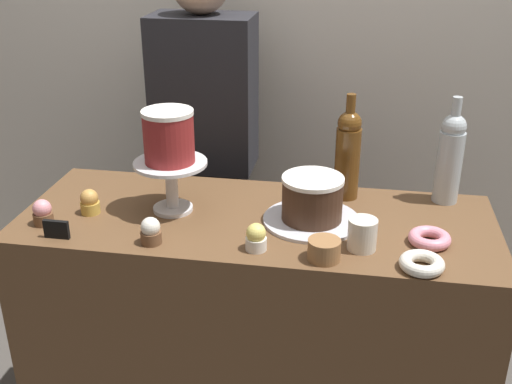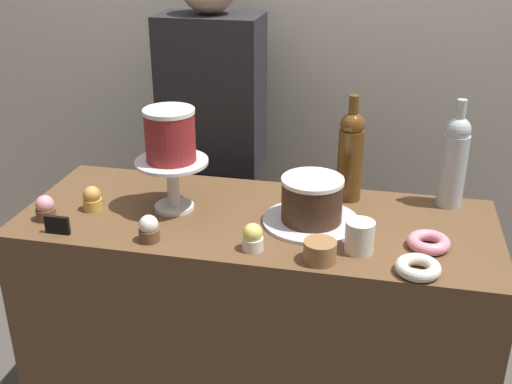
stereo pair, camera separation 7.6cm
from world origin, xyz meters
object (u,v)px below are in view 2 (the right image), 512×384
chocolate_round_cake (312,199)px  cupcake_caramel (92,199)px  wine_bottle_clear (454,160)px  cookie_stack (320,251)px  cupcake_strawberry (45,208)px  donut_sugar (418,268)px  donut_pink (429,242)px  barista_figure (214,166)px  cupcake_lemon (253,238)px  coffee_cup_ceramic (360,237)px  cupcake_vanilla (149,229)px  wine_bottle_amber (351,154)px  white_layer_cake (170,135)px  cake_stand_pedestal (173,176)px  price_sign_chalkboard (57,225)px

chocolate_round_cake → cupcake_caramel: bearing=-175.3°
wine_bottle_clear → cookie_stack: wine_bottle_clear is taller
cupcake_strawberry → donut_sugar: bearing=-4.0°
donut_pink → barista_figure: barista_figure is taller
cupcake_strawberry → donut_pink: size_ratio=0.66×
wine_bottle_clear → cupcake_strawberry: bearing=-162.8°
cupcake_caramel → cookie_stack: cupcake_caramel is taller
barista_figure → wine_bottle_clear: bearing=-21.3°
cupcake_caramel → cookie_stack: (0.69, -0.15, -0.01)m
cupcake_lemon → cupcake_strawberry: size_ratio=1.00×
coffee_cup_ceramic → barista_figure: 0.89m
cupcake_vanilla → barista_figure: barista_figure is taller
wine_bottle_amber → cupcake_strawberry: (-0.83, -0.33, -0.11)m
cupcake_strawberry → donut_sugar: (1.03, -0.07, -0.02)m
chocolate_round_cake → barista_figure: 0.70m
wine_bottle_amber → wine_bottle_clear: 0.30m
chocolate_round_cake → donut_sugar: size_ratio=1.55×
white_layer_cake → cookie_stack: 0.54m
cupcake_lemon → donut_sugar: bearing=-4.0°
wine_bottle_amber → donut_sugar: 0.47m
cake_stand_pedestal → barista_figure: barista_figure is taller
white_layer_cake → coffee_cup_ceramic: white_layer_cake is taller
wine_bottle_clear → cake_stand_pedestal: bearing=-165.7°
coffee_cup_ceramic → chocolate_round_cake: bearing=136.8°
cake_stand_pedestal → coffee_cup_ceramic: 0.57m
cupcake_vanilla → cookie_stack: bearing=-1.1°
chocolate_round_cake → cupcake_lemon: chocolate_round_cake is taller
cupcake_lemon → coffee_cup_ceramic: bearing=10.4°
chocolate_round_cake → cupcake_vanilla: chocolate_round_cake is taller
wine_bottle_amber → price_sign_chalkboard: bearing=-152.1°
cake_stand_pedestal → cupcake_lemon: bearing=-34.0°
donut_pink → coffee_cup_ceramic: bearing=-162.3°
cake_stand_pedestal → chocolate_round_cake: size_ratio=1.22×
cupcake_caramel → cupcake_lemon: same height
chocolate_round_cake → cookie_stack: (0.05, -0.21, -0.05)m
wine_bottle_clear → donut_sugar: size_ratio=2.91×
white_layer_cake → cupcake_vanilla: bearing=-89.8°
chocolate_round_cake → cupcake_strawberry: chocolate_round_cake is taller
white_layer_cake → cupcake_lemon: size_ratio=2.04×
cupcake_vanilla → cupcake_strawberry: bearing=170.6°
chocolate_round_cake → cookie_stack: size_ratio=2.07×
donut_sugar → barista_figure: bearing=134.4°
cupcake_lemon → cookie_stack: size_ratio=0.88×
cupcake_lemon → coffee_cup_ceramic: size_ratio=0.87×
cupcake_strawberry → cookie_stack: (0.79, -0.06, -0.01)m
wine_bottle_amber → cupcake_caramel: size_ratio=4.38×
white_layer_cake → wine_bottle_amber: bearing=20.1°
wine_bottle_amber → chocolate_round_cake: bearing=-115.1°
cake_stand_pedestal → donut_sugar: bearing=-17.3°
cupcake_strawberry → price_sign_chalkboard: bearing=-43.8°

